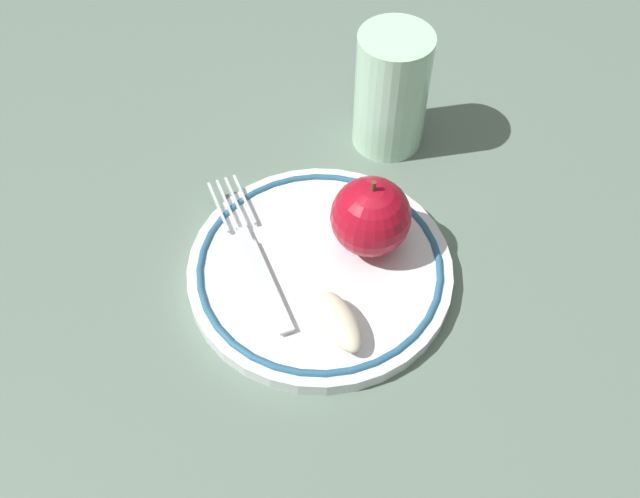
{
  "coord_description": "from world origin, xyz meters",
  "views": [
    {
      "loc": [
        -0.27,
        -0.22,
        0.49
      ],
      "look_at": [
        -0.01,
        0.01,
        0.04
      ],
      "focal_mm": 40.0,
      "sensor_mm": 36.0,
      "label": 1
    }
  ],
  "objects_px": {
    "apple_slice_front": "(340,322)",
    "drinking_glass": "(391,91)",
    "apple_red_whole": "(367,214)",
    "fork": "(254,254)",
    "plate": "(320,269)"
  },
  "relations": [
    {
      "from": "plate",
      "to": "drinking_glass",
      "type": "relative_size",
      "value": 1.85
    },
    {
      "from": "plate",
      "to": "apple_red_whole",
      "type": "xyz_separation_m",
      "value": [
        0.04,
        -0.01,
        0.04
      ]
    },
    {
      "from": "apple_red_whole",
      "to": "fork",
      "type": "relative_size",
      "value": 0.46
    },
    {
      "from": "apple_slice_front",
      "to": "plate",
      "type": "bearing_deg",
      "value": 170.1
    },
    {
      "from": "plate",
      "to": "fork",
      "type": "relative_size",
      "value": 1.36
    },
    {
      "from": "apple_red_whole",
      "to": "apple_slice_front",
      "type": "height_order",
      "value": "apple_red_whole"
    },
    {
      "from": "drinking_glass",
      "to": "apple_red_whole",
      "type": "bearing_deg",
      "value": -148.9
    },
    {
      "from": "apple_slice_front",
      "to": "fork",
      "type": "distance_m",
      "value": 0.1
    },
    {
      "from": "drinking_glass",
      "to": "apple_slice_front",
      "type": "bearing_deg",
      "value": -150.21
    },
    {
      "from": "drinking_glass",
      "to": "fork",
      "type": "bearing_deg",
      "value": -175.41
    },
    {
      "from": "apple_red_whole",
      "to": "plate",
      "type": "bearing_deg",
      "value": 166.72
    },
    {
      "from": "apple_slice_front",
      "to": "drinking_glass",
      "type": "distance_m",
      "value": 0.23
    },
    {
      "from": "plate",
      "to": "apple_red_whole",
      "type": "bearing_deg",
      "value": -13.28
    },
    {
      "from": "drinking_glass",
      "to": "plate",
      "type": "bearing_deg",
      "value": -159.37
    },
    {
      "from": "apple_red_whole",
      "to": "drinking_glass",
      "type": "relative_size",
      "value": 0.62
    }
  ]
}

